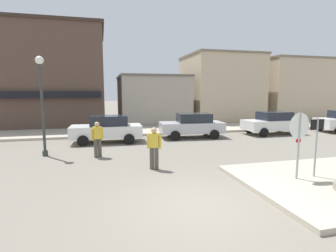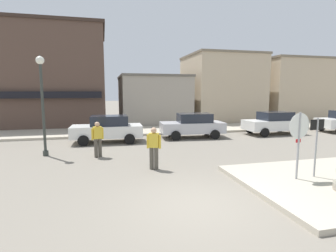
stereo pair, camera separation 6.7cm
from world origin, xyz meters
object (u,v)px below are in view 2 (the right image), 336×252
stop_sign (299,137)px  parked_car_second (193,125)px  lamp_post (42,91)px  pedestrian_crossing_far (154,147)px  parked_car_nearest (108,129)px  one_way_sign (316,141)px  pedestrian_crossing_near (98,138)px  parked_car_third (273,123)px

stop_sign → parked_car_second: bearing=93.0°
lamp_post → pedestrian_crossing_far: lamp_post is taller
parked_car_nearest → pedestrian_crossing_far: 6.11m
parked_car_nearest → parked_car_second: same height
one_way_sign → pedestrian_crossing_near: bearing=144.5°
stop_sign → pedestrian_crossing_far: stop_sign is taller
one_way_sign → parked_car_nearest: bearing=127.5°
one_way_sign → pedestrian_crossing_near: size_ratio=1.30×
parked_car_third → parked_car_nearest: bearing=-178.8°
stop_sign → lamp_post: lamp_post is taller
stop_sign → lamp_post: (-8.62, 5.89, 1.44)m
lamp_post → pedestrian_crossing_near: (2.36, -0.86, -2.09)m
lamp_post → pedestrian_crossing_far: bearing=-36.3°
stop_sign → pedestrian_crossing_near: stop_sign is taller
parked_car_nearest → pedestrian_crossing_near: bearing=-98.0°
one_way_sign → lamp_post: 11.14m
lamp_post → pedestrian_crossing_near: 3.27m
stop_sign → pedestrian_crossing_far: (-4.17, 2.61, -0.65)m
lamp_post → parked_car_second: 8.94m
one_way_sign → pedestrian_crossing_near: 8.59m
parked_car_nearest → parked_car_third: same height
parked_car_third → stop_sign: bearing=-121.7°
parked_car_third → one_way_sign: bearing=-118.3°
stop_sign → parked_car_nearest: bearing=124.2°
one_way_sign → parked_car_second: 8.87m
lamp_post → parked_car_second: lamp_post is taller
one_way_sign → pedestrian_crossing_far: one_way_sign is taller
pedestrian_crossing_far → lamp_post: bearing=143.7°
one_way_sign → pedestrian_crossing_near: one_way_sign is taller
parked_car_nearest → pedestrian_crossing_far: (1.61, -5.90, 0.06)m
parked_car_third → lamp_post: bearing=-168.5°
one_way_sign → lamp_post: lamp_post is taller
parked_car_second → pedestrian_crossing_far: (-3.71, -6.21, 0.06)m
one_way_sign → lamp_post: bearing=148.0°
stop_sign → lamp_post: 10.54m
one_way_sign → lamp_post: (-9.35, 5.84, 1.63)m
pedestrian_crossing_near → stop_sign: bearing=-38.7°
one_way_sign → parked_car_nearest: 10.68m
stop_sign → parked_car_third: stop_sign is taller
pedestrian_crossing_near → pedestrian_crossing_far: size_ratio=1.00×
pedestrian_crossing_far → parked_car_third: bearing=32.7°
lamp_post → parked_car_third: bearing=11.5°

